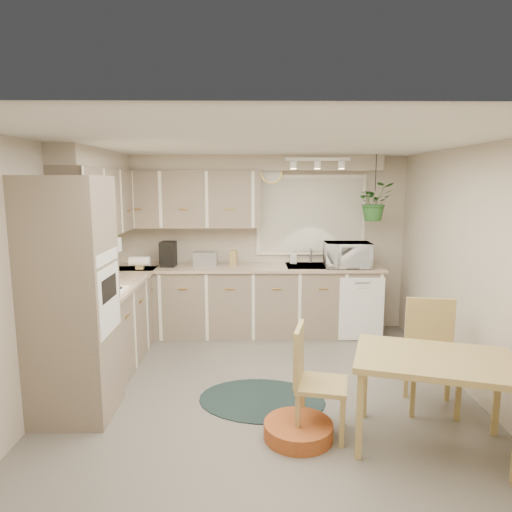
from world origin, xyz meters
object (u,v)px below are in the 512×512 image
Objects in this scene: pet_bed at (298,430)px; microwave at (347,252)px; braided_rug at (262,400)px; dining_table at (432,402)px; chair_left at (322,381)px; chair_back at (433,357)px.

microwave reaches higher than pet_bed.
braided_rug is at bearing -120.55° from microwave.
dining_table is 2.08× the size of pet_bed.
chair_left reaches higher than braided_rug.
chair_left is at bearing 19.89° from pet_bed.
braided_rug is (-1.29, 0.78, -0.36)m from dining_table.
chair_back reaches higher than pet_bed.
dining_table is 2.73m from microwave.
chair_back is at bearing -77.89° from microwave.
chair_back is 1.75× the size of pet_bed.
pet_bed is (0.28, -0.65, 0.06)m from braided_rug.
braided_rug is at bearing 4.20° from chair_back.
dining_table is 1.07m from pet_bed.
microwave reaches higher than dining_table.
microwave is at bearing -69.19° from chair_back.
pet_bed is 2.86m from microwave.
chair_left is at bearing -50.74° from braided_rug.
chair_left is 1.61× the size of pet_bed.
dining_table is at bearing -7.11° from pet_bed.
dining_table is 1.95× the size of microwave.
pet_bed reaches higher than braided_rug.
dining_table is 1.55m from braided_rug.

